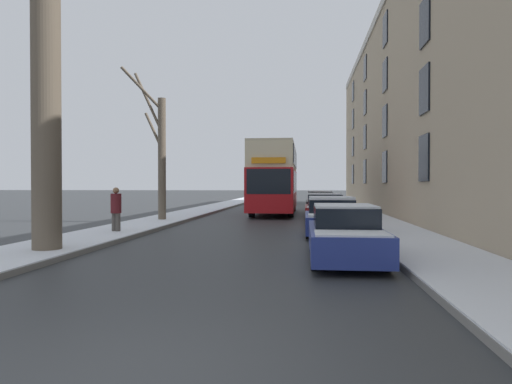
# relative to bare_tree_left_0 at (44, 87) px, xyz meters

# --- Properties ---
(sidewalk_left) EXTENTS (2.55, 130.00, 0.16)m
(sidewalk_left) POSITION_rel_bare_tree_left_0_xyz_m (-0.38, 45.67, -4.28)
(sidewalk_left) COLOR slate
(sidewalk_left) RESTS_ON ground
(sidewalk_right) EXTENTS (2.55, 130.00, 0.16)m
(sidewalk_right) POSITION_rel_bare_tree_left_0_xyz_m (10.04, 45.67, -4.28)
(sidewalk_right) COLOR slate
(sidewalk_right) RESTS_ON ground
(terrace_facade_right) EXTENTS (9.10, 49.13, 13.08)m
(terrace_facade_right) POSITION_rel_bare_tree_left_0_xyz_m (15.81, 15.62, 2.18)
(terrace_facade_right) COLOR tan
(terrace_facade_right) RESTS_ON ground
(bare_tree_left_0) EXTENTS (2.97, 2.59, 9.13)m
(bare_tree_left_0) POSITION_rel_bare_tree_left_0_xyz_m (0.00, 0.00, 0.00)
(bare_tree_left_0) COLOR brown
(bare_tree_left_0) RESTS_ON ground
(bare_tree_left_1) EXTENTS (1.83, 1.92, 7.41)m
(bare_tree_left_1) POSITION_rel_bare_tree_left_0_xyz_m (-0.36, 10.58, -0.94)
(bare_tree_left_1) COLOR brown
(bare_tree_left_1) RESTS_ON ground
(double_decker_bus) EXTENTS (2.63, 10.35, 4.33)m
(double_decker_bus) POSITION_rel_bare_tree_left_0_xyz_m (4.81, 17.93, -1.91)
(double_decker_bus) COLOR red
(double_decker_bus) RESTS_ON ground
(parked_car_0) EXTENTS (1.69, 4.39, 1.35)m
(parked_car_0) POSITION_rel_bare_tree_left_0_xyz_m (7.67, 0.03, -3.73)
(parked_car_0) COLOR navy
(parked_car_0) RESTS_ON ground
(parked_car_1) EXTENTS (1.88, 4.19, 1.41)m
(parked_car_1) POSITION_rel_bare_tree_left_0_xyz_m (7.67, 5.73, -3.71)
(parked_car_1) COLOR navy
(parked_car_1) RESTS_ON ground
(parked_car_2) EXTENTS (1.87, 4.24, 1.43)m
(parked_car_2) POSITION_rel_bare_tree_left_0_xyz_m (7.67, 11.21, -3.70)
(parked_car_2) COLOR maroon
(parked_car_2) RESTS_ON ground
(parked_car_3) EXTENTS (1.71, 4.50, 1.46)m
(parked_car_3) POSITION_rel_bare_tree_left_0_xyz_m (7.67, 17.45, -3.68)
(parked_car_3) COLOR black
(parked_car_3) RESTS_ON ground
(oncoming_van) EXTENTS (1.94, 5.43, 2.23)m
(oncoming_van) POSITION_rel_bare_tree_left_0_xyz_m (4.02, 34.23, -3.15)
(oncoming_van) COLOR white
(oncoming_van) RESTS_ON ground
(pedestrian_left_sidewalk) EXTENTS (0.38, 0.38, 1.75)m
(pedestrian_left_sidewalk) POSITION_rel_bare_tree_left_0_xyz_m (-0.13, 4.77, -3.40)
(pedestrian_left_sidewalk) COLOR #4C4742
(pedestrian_left_sidewalk) RESTS_ON ground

